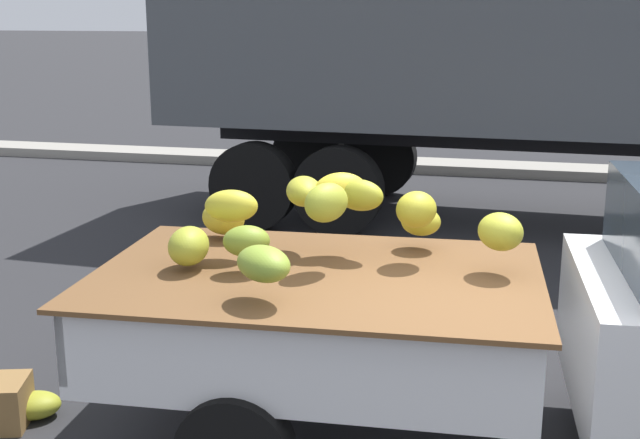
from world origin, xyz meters
name	(u,v)px	position (x,y,z in m)	size (l,w,h in m)	color
curb_strip	(518,170)	(0.00, 9.50, 0.08)	(80.00, 0.80, 0.16)	gray
pickup_truck	(635,322)	(0.67, 0.35, 0.89)	(4.83, 2.05, 1.70)	white
fallen_banana_bunch_near_tailgate	(34,405)	(-3.06, 0.02, 0.09)	(0.35, 0.28, 0.17)	#A2A62A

